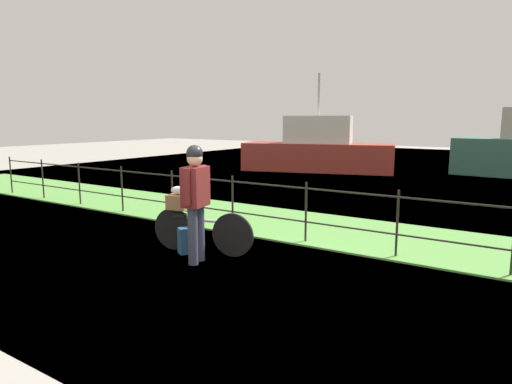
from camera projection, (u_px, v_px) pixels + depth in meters
ground_plane at (225, 282)px, 5.79m from camera, size 60.00×60.00×0.00m
grass_strip at (330, 230)px, 8.40m from camera, size 27.00×2.40×0.03m
harbor_water at (441, 177)px, 16.07m from camera, size 30.00×30.00×0.00m
iron_fence at (306, 208)px, 7.50m from camera, size 18.04×0.04×1.01m
bicycle_main at (201, 231)px, 6.99m from camera, size 1.66×0.39×0.66m
wooden_crate at (179, 202)px, 7.06m from camera, size 0.38×0.35×0.22m
terrier_dog at (180, 190)px, 7.02m from camera, size 0.32×0.19×0.18m
cyclist_person at (195, 193)px, 6.41m from camera, size 0.34×0.53×1.68m
backpack_on_paving at (188, 240)px, 6.99m from camera, size 0.30×0.33×0.40m
moored_boat_near at (318, 151)px, 17.81m from camera, size 6.00×3.27×3.73m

